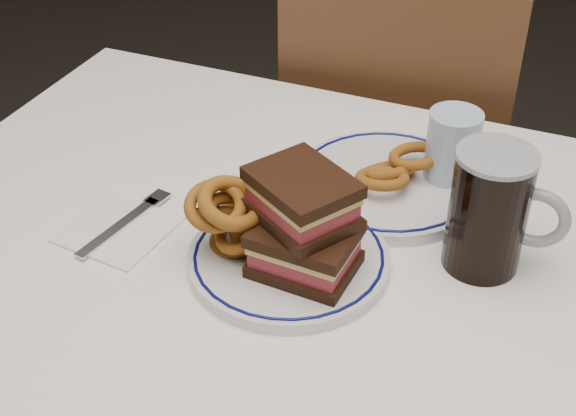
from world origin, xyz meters
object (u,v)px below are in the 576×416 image
at_px(chair_far, 397,160).
at_px(main_plate, 289,258).
at_px(far_plate, 387,183).
at_px(reuben_sandwich, 303,224).
at_px(beer_mug, 491,210).

distance_m(chair_far, main_plate, 0.71).
height_order(chair_far, far_plate, chair_far).
relative_size(chair_far, reuben_sandwich, 5.99).
bearing_deg(reuben_sandwich, main_plate, 154.87).
distance_m(chair_far, reuben_sandwich, 0.75).
bearing_deg(main_plate, reuben_sandwich, -25.13).
height_order(beer_mug, far_plate, beer_mug).
bearing_deg(reuben_sandwich, beer_mug, 28.33).
bearing_deg(chair_far, far_plate, -77.79).
xyz_separation_m(main_plate, far_plate, (0.07, 0.21, 0.00)).
bearing_deg(far_plate, chair_far, 102.21).
bearing_deg(far_plate, reuben_sandwich, -100.63).
bearing_deg(reuben_sandwich, chair_far, 94.68).
bearing_deg(chair_far, beer_mug, -65.29).
height_order(reuben_sandwich, far_plate, reuben_sandwich).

